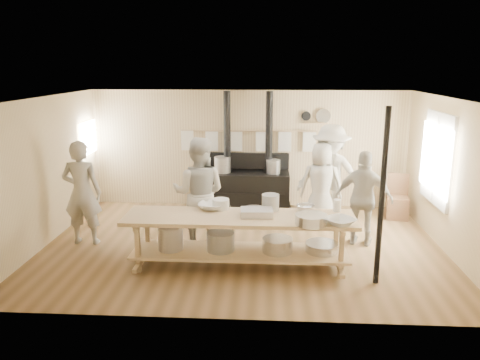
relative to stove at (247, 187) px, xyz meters
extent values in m
plane|color=brown|center=(0.01, -2.12, -0.52)|extent=(7.00, 7.00, 0.00)
plane|color=tan|center=(0.01, 0.38, 0.78)|extent=(7.00, 0.00, 7.00)
plane|color=tan|center=(0.01, -4.62, 0.78)|extent=(7.00, 0.00, 7.00)
plane|color=tan|center=(-3.49, -2.12, 0.78)|extent=(0.00, 5.00, 5.00)
plane|color=tan|center=(3.51, -2.12, 0.78)|extent=(0.00, 5.00, 5.00)
plane|color=beige|center=(0.01, -2.12, 2.08)|extent=(7.00, 7.00, 0.00)
cube|color=beige|center=(3.48, -1.52, 0.98)|extent=(0.06, 1.35, 1.65)
plane|color=white|center=(3.44, -1.52, 0.98)|extent=(0.00, 1.50, 1.50)
cube|color=beige|center=(3.43, -1.52, 0.98)|extent=(0.02, 0.03, 1.50)
plane|color=white|center=(-3.44, -0.12, 1.08)|extent=(0.00, 0.90, 0.90)
cube|color=black|center=(0.01, -0.02, -0.10)|extent=(1.80, 0.70, 0.85)
cube|color=black|center=(0.01, -0.02, -0.47)|extent=(1.90, 0.75, 0.10)
cube|color=black|center=(0.01, 0.28, 0.53)|extent=(1.80, 0.12, 0.35)
cylinder|color=black|center=(-0.44, 0.03, 1.20)|extent=(0.15, 0.15, 1.75)
cylinder|color=black|center=(0.46, 0.03, 1.20)|extent=(0.15, 0.15, 1.75)
cylinder|color=#B2B2B7|center=(-0.54, -0.02, 0.50)|extent=(0.36, 0.36, 0.34)
cylinder|color=gray|center=(0.56, -0.07, 0.48)|extent=(0.30, 0.30, 0.30)
cylinder|color=tan|center=(0.01, 0.28, 1.20)|extent=(3.00, 0.04, 0.04)
cube|color=white|center=(-1.34, 0.28, 0.98)|extent=(0.28, 0.01, 0.46)
cube|color=white|center=(-0.80, 0.28, 0.98)|extent=(0.28, 0.01, 0.46)
cube|color=white|center=(-0.26, 0.28, 0.98)|extent=(0.28, 0.01, 0.46)
cube|color=white|center=(0.28, 0.28, 0.98)|extent=(0.28, 0.01, 0.46)
cube|color=white|center=(0.82, 0.28, 0.98)|extent=(0.28, 0.01, 0.46)
cube|color=white|center=(1.36, 0.28, 0.98)|extent=(0.28, 0.01, 0.46)
cube|color=tan|center=(1.41, 0.30, 1.38)|extent=(0.50, 0.14, 0.03)
cylinder|color=black|center=(1.26, 0.32, 1.53)|extent=(0.20, 0.04, 0.20)
cylinder|color=silver|center=(1.63, 0.32, 1.53)|extent=(0.32, 0.03, 0.32)
cube|color=tan|center=(0.01, -3.02, 0.30)|extent=(3.60, 0.90, 0.06)
cube|color=tan|center=(0.01, -3.02, -0.27)|extent=(3.40, 0.80, 0.04)
cube|color=tan|center=(0.01, -3.02, -0.32)|extent=(3.30, 0.06, 0.06)
cube|color=tan|center=(-1.54, -3.32, -0.10)|extent=(0.07, 0.07, 0.85)
cube|color=tan|center=(-1.54, -2.72, -0.10)|extent=(0.07, 0.07, 0.85)
cube|color=tan|center=(1.56, -3.32, -0.10)|extent=(0.07, 0.07, 0.85)
cube|color=tan|center=(1.56, -2.72, -0.10)|extent=(0.07, 0.07, 0.85)
cylinder|color=#B2B2B7|center=(-1.09, -3.02, -0.06)|extent=(0.40, 0.40, 0.38)
cylinder|color=gray|center=(-0.29, -3.02, -0.10)|extent=(0.44, 0.44, 0.30)
cylinder|color=silver|center=(0.61, -3.02, -0.14)|extent=(0.48, 0.48, 0.22)
cylinder|color=silver|center=(1.31, -3.02, -0.18)|extent=(0.52, 0.52, 0.14)
cylinder|color=black|center=(2.06, -3.47, 0.78)|extent=(0.08, 0.08, 2.60)
imported|color=#B8B3A3|center=(-2.83, -2.16, 0.42)|extent=(0.69, 0.46, 1.88)
imported|color=#B8B3A3|center=(-0.75, -2.19, 0.46)|extent=(1.02, 0.83, 1.95)
imported|color=#B8B3A3|center=(1.49, -0.97, 0.33)|extent=(0.90, 0.66, 1.69)
imported|color=#B8B3A3|center=(2.13, -1.93, 0.33)|extent=(1.08, 0.71, 1.70)
imported|color=#B8B3A3|center=(1.68, -0.84, 0.49)|extent=(1.47, 1.10, 2.02)
cube|color=#513220|center=(3.16, -0.41, -0.29)|extent=(0.50, 0.50, 0.46)
cube|color=#513220|center=(3.19, -0.22, 0.15)|extent=(0.43, 0.12, 0.51)
imported|color=white|center=(-0.47, -2.69, 0.38)|extent=(0.48, 0.48, 0.10)
imported|color=silver|center=(0.23, -2.90, 0.38)|extent=(0.42, 0.42, 0.10)
imported|color=white|center=(1.51, -3.35, 0.38)|extent=(0.59, 0.59, 0.10)
imported|color=silver|center=(1.05, -2.69, 0.38)|extent=(0.36, 0.36, 0.09)
cube|color=#B2B2B7|center=(0.28, -3.01, 0.38)|extent=(0.52, 0.36, 0.11)
cylinder|color=silver|center=(1.08, -3.35, 0.40)|extent=(0.55, 0.55, 0.15)
cylinder|color=gray|center=(0.49, -2.69, 0.46)|extent=(0.37, 0.37, 0.26)
cylinder|color=white|center=(-0.32, -2.69, 0.41)|extent=(0.35, 0.35, 0.17)
cylinder|color=white|center=(1.56, -2.69, 0.43)|extent=(0.16, 0.16, 0.20)
camera|label=1|loc=(0.43, -9.93, 2.63)|focal=35.00mm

